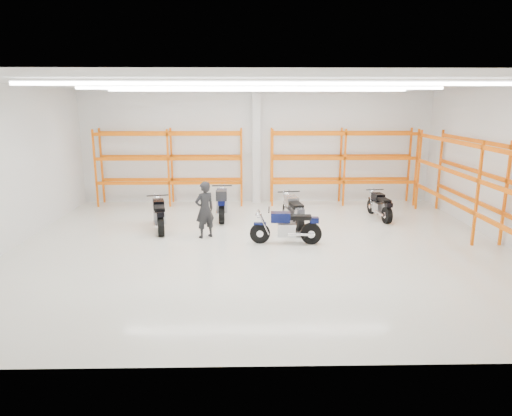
{
  "coord_description": "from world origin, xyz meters",
  "views": [
    {
      "loc": [
        -0.39,
        -12.38,
        4.08
      ],
      "look_at": [
        -0.12,
        0.5,
        1.01
      ],
      "focal_mm": 32.0,
      "sensor_mm": 36.0,
      "label": 1
    }
  ],
  "objects_px": {
    "motorcycle_main": "(289,228)",
    "motorcycle_back_d": "(380,206)",
    "structural_column": "(256,147)",
    "motorcycle_back_c": "(293,213)",
    "motorcycle_back_a": "(159,216)",
    "standing_man": "(205,210)",
    "motorcycle_back_b": "(222,204)"
  },
  "relations": [
    {
      "from": "standing_man",
      "to": "motorcycle_back_a",
      "type": "bearing_deg",
      "value": -62.21
    },
    {
      "from": "motorcycle_back_c",
      "to": "motorcycle_back_d",
      "type": "bearing_deg",
      "value": 20.69
    },
    {
      "from": "motorcycle_back_a",
      "to": "motorcycle_back_d",
      "type": "xyz_separation_m",
      "value": [
        7.45,
        1.28,
        -0.04
      ]
    },
    {
      "from": "motorcycle_back_b",
      "to": "standing_man",
      "type": "distance_m",
      "value": 2.2
    },
    {
      "from": "motorcycle_back_d",
      "to": "structural_column",
      "type": "height_order",
      "value": "structural_column"
    },
    {
      "from": "standing_man",
      "to": "structural_column",
      "type": "relative_size",
      "value": 0.38
    },
    {
      "from": "standing_man",
      "to": "motorcycle_back_c",
      "type": "bearing_deg",
      "value": 162.73
    },
    {
      "from": "motorcycle_back_d",
      "to": "motorcycle_back_c",
      "type": "bearing_deg",
      "value": -159.31
    },
    {
      "from": "motorcycle_back_a",
      "to": "motorcycle_back_d",
      "type": "bearing_deg",
      "value": 9.77
    },
    {
      "from": "motorcycle_main",
      "to": "structural_column",
      "type": "bearing_deg",
      "value": 98.47
    },
    {
      "from": "structural_column",
      "to": "motorcycle_back_b",
      "type": "bearing_deg",
      "value": -114.76
    },
    {
      "from": "motorcycle_main",
      "to": "motorcycle_back_b",
      "type": "distance_m",
      "value": 3.49
    },
    {
      "from": "motorcycle_back_a",
      "to": "motorcycle_back_c",
      "type": "height_order",
      "value": "motorcycle_back_c"
    },
    {
      "from": "motorcycle_back_a",
      "to": "motorcycle_back_c",
      "type": "relative_size",
      "value": 0.92
    },
    {
      "from": "motorcycle_back_d",
      "to": "structural_column",
      "type": "bearing_deg",
      "value": 146.62
    },
    {
      "from": "motorcycle_main",
      "to": "motorcycle_back_b",
      "type": "xyz_separation_m",
      "value": [
        -2.09,
        2.8,
        0.08
      ]
    },
    {
      "from": "motorcycle_main",
      "to": "motorcycle_back_a",
      "type": "relative_size",
      "value": 1.0
    },
    {
      "from": "motorcycle_back_b",
      "to": "standing_man",
      "type": "height_order",
      "value": "standing_man"
    },
    {
      "from": "motorcycle_back_a",
      "to": "structural_column",
      "type": "relative_size",
      "value": 0.46
    },
    {
      "from": "motorcycle_main",
      "to": "standing_man",
      "type": "relative_size",
      "value": 1.21
    },
    {
      "from": "motorcycle_back_a",
      "to": "structural_column",
      "type": "bearing_deg",
      "value": 52.12
    },
    {
      "from": "motorcycle_main",
      "to": "motorcycle_back_a",
      "type": "distance_m",
      "value": 4.26
    },
    {
      "from": "motorcycle_back_c",
      "to": "standing_man",
      "type": "bearing_deg",
      "value": -162.4
    },
    {
      "from": "motorcycle_main",
      "to": "motorcycle_back_d",
      "type": "bearing_deg",
      "value": 38.47
    },
    {
      "from": "motorcycle_main",
      "to": "standing_man",
      "type": "xyz_separation_m",
      "value": [
        -2.48,
        0.66,
        0.38
      ]
    },
    {
      "from": "motorcycle_back_a",
      "to": "motorcycle_main",
      "type": "bearing_deg",
      "value": -19.89
    },
    {
      "from": "motorcycle_back_c",
      "to": "motorcycle_back_d",
      "type": "distance_m",
      "value": 3.38
    },
    {
      "from": "motorcycle_back_c",
      "to": "motorcycle_back_a",
      "type": "bearing_deg",
      "value": -178.85
    },
    {
      "from": "motorcycle_main",
      "to": "structural_column",
      "type": "relative_size",
      "value": 0.46
    },
    {
      "from": "motorcycle_back_c",
      "to": "motorcycle_back_b",
      "type": "bearing_deg",
      "value": 151.85
    },
    {
      "from": "motorcycle_back_b",
      "to": "standing_man",
      "type": "bearing_deg",
      "value": -100.43
    },
    {
      "from": "motorcycle_main",
      "to": "motorcycle_back_b",
      "type": "height_order",
      "value": "motorcycle_back_b"
    }
  ]
}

